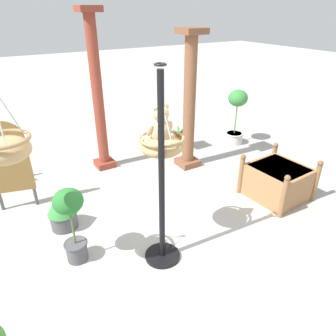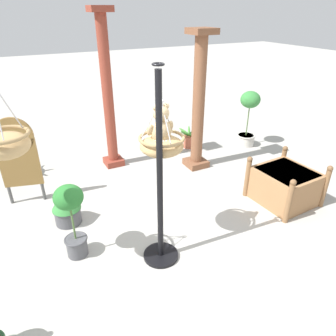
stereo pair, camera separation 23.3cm
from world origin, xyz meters
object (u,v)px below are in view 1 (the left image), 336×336
Objects in this scene: hanging_basket_with_teddy at (162,145)px; greenhouse_pillar_right at (98,98)px; potted_plant_broad_leaf at (6,172)px; potted_plant_tall_leafy at (71,220)px; potted_plant_conical_shrub at (236,115)px; potted_plant_fern_front at (179,139)px; hanging_basket_left_high at (6,148)px; display_sign_board at (8,159)px; display_pole_central at (162,210)px; teddy_bear at (160,127)px; wooden_planter_box at (277,181)px; potted_plant_small_succulent at (62,210)px; greenhouse_pillar_left at (189,106)px.

greenhouse_pillar_right reaches higher than hanging_basket_with_teddy.
potted_plant_broad_leaf is (-1.57, 2.88, -1.24)m from hanging_basket_with_teddy.
potted_plant_conical_shrub is (4.21, 1.80, 0.07)m from potted_plant_tall_leafy.
hanging_basket_left_high is at bearing -144.29° from potted_plant_fern_front.
hanging_basket_left_high is 0.59× the size of potted_plant_conical_shrub.
display_sign_board reaches higher than potted_plant_tall_leafy.
potted_plant_tall_leafy reaches higher than potted_plant_broad_leaf.
display_pole_central is 1.75m from hanging_basket_left_high.
display_sign_board is (-1.52, 1.85, -0.78)m from teddy_bear.
hanging_basket_left_high is 3.99m from wooden_planter_box.
hanging_basket_left_high is 1.49× the size of potted_plant_fern_front.
greenhouse_pillar_right is at bearing 61.37° from potted_plant_tall_leafy.
greenhouse_pillar_right is 3.41m from wooden_planter_box.
greenhouse_pillar_right is (0.15, 2.52, -0.05)m from hanging_basket_with_teddy.
wooden_planter_box is at bearing -27.01° from display_sign_board.
potted_plant_small_succulent is (-1.19, -1.52, -1.07)m from greenhouse_pillar_right.
wooden_planter_box is (0.59, -1.71, -0.92)m from greenhouse_pillar_left.
potted_plant_tall_leafy is at bearing -74.62° from display_sign_board.
hanging_basket_with_teddy is 0.87× the size of hanging_basket_left_high.
greenhouse_pillar_right is (-1.43, 0.81, 0.16)m from greenhouse_pillar_left.
potted_plant_conical_shrub is at bearing 33.48° from hanging_basket_with_teddy.
display_pole_central is 1.66× the size of display_sign_board.
display_sign_board is at bearing -177.54° from potted_plant_conical_shrub.
potted_plant_fern_front is 3.51m from potted_plant_broad_leaf.
potted_plant_conical_shrub is at bearing 35.27° from display_pole_central.
greenhouse_pillar_left reaches higher than hanging_basket_with_teddy.
wooden_planter_box is at bearing -0.77° from teddy_bear.
greenhouse_pillar_left is 1.37m from potted_plant_fern_front.
potted_plant_fern_front is 3.35m from potted_plant_small_succulent.
potted_plant_broad_leaf is at bearing 93.25° from display_sign_board.
hanging_basket_with_teddy is 0.25× the size of greenhouse_pillar_left.
display_sign_board is at bearing 152.99° from wooden_planter_box.
display_pole_central is 2.53m from display_sign_board.
wooden_planter_box is at bearing -84.31° from potted_plant_fern_front.
display_pole_central is 0.83× the size of greenhouse_pillar_right.
greenhouse_pillar_right reaches higher than wooden_planter_box.
display_sign_board is at bearing 105.38° from potted_plant_tall_leafy.
greenhouse_pillar_right is 2.91× the size of wooden_planter_box.
greenhouse_pillar_right reaches higher than potted_plant_fern_front.
potted_plant_small_succulent is 0.48× the size of potted_plant_conical_shrub.
potted_plant_tall_leafy is at bearing 175.06° from wooden_planter_box.
hanging_basket_with_teddy is at bearing -146.52° from potted_plant_conical_shrub.
potted_plant_tall_leafy is at bearing -151.72° from greenhouse_pillar_left.
wooden_planter_box is at bearing 5.98° from display_pole_central.
greenhouse_pillar_left is at bearing -3.15° from display_sign_board.
potted_plant_small_succulent is at bearing -74.35° from potted_plant_broad_leaf.
potted_plant_broad_leaf is (-0.02, 2.83, -1.54)m from hanging_basket_left_high.
hanging_basket_left_high is at bearing -124.64° from greenhouse_pillar_right.
hanging_basket_left_high is 0.72× the size of potted_plant_tall_leafy.
teddy_bear is at bearing -146.81° from potted_plant_conical_shrub.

